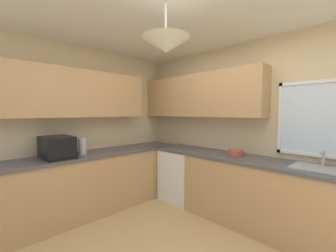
% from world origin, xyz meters
% --- Properties ---
extents(room_shell, '(4.05, 3.50, 2.62)m').
position_xyz_m(room_shell, '(-0.78, 0.58, 1.82)').
color(room_shell, beige).
rests_on(room_shell, ground_plane).
extents(counter_run_left, '(0.65, 3.11, 0.91)m').
position_xyz_m(counter_run_left, '(-1.66, 0.00, 0.45)').
color(counter_run_left, tan).
rests_on(counter_run_left, ground_plane).
extents(counter_run_back, '(3.14, 0.65, 0.91)m').
position_xyz_m(counter_run_back, '(0.21, 1.38, 0.45)').
color(counter_run_back, tan).
rests_on(counter_run_back, ground_plane).
extents(dishwasher, '(0.60, 0.60, 0.86)m').
position_xyz_m(dishwasher, '(-1.00, 1.35, 0.43)').
color(dishwasher, white).
rests_on(dishwasher, ground_plane).
extents(microwave, '(0.48, 0.36, 0.29)m').
position_xyz_m(microwave, '(-1.66, -0.45, 1.05)').
color(microwave, black).
rests_on(microwave, counter_run_left).
extents(kettle, '(0.11, 0.11, 0.24)m').
position_xyz_m(kettle, '(-1.64, -0.11, 1.03)').
color(kettle, '#B7B7BC').
rests_on(kettle, counter_run_left).
extents(sink_assembly, '(0.54, 0.40, 0.19)m').
position_xyz_m(sink_assembly, '(0.97, 1.39, 0.92)').
color(sink_assembly, '#9EA0A5').
rests_on(sink_assembly, counter_run_back).
extents(bowl, '(0.21, 0.21, 0.09)m').
position_xyz_m(bowl, '(-0.01, 1.38, 0.95)').
color(bowl, '#B74C42').
rests_on(bowl, counter_run_back).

